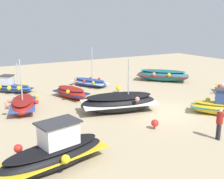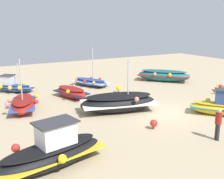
% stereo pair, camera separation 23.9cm
% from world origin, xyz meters
% --- Properties ---
extents(ground_plane, '(50.58, 50.58, 0.00)m').
position_xyz_m(ground_plane, '(0.00, 0.00, 0.00)').
color(ground_plane, tan).
extents(fishing_boat_0, '(4.69, 4.92, 1.11)m').
position_xyz_m(fishing_boat_0, '(-6.30, -7.60, 0.60)').
color(fishing_boat_0, '#1E6670').
rests_on(fishing_boat_0, ground_plane).
extents(fishing_boat_1, '(3.19, 3.40, 1.70)m').
position_xyz_m(fishing_boat_1, '(-2.71, 2.01, 0.54)').
color(fishing_boat_1, gold).
rests_on(fishing_boat_1, ground_plane).
extents(fishing_boat_2, '(5.38, 3.10, 3.53)m').
position_xyz_m(fishing_boat_2, '(2.51, -1.65, 0.64)').
color(fishing_boat_2, black).
rests_on(fishing_boat_2, ground_plane).
extents(fishing_boat_4, '(2.13, 3.46, 0.90)m').
position_xyz_m(fishing_boat_4, '(3.97, -6.42, 0.44)').
color(fishing_boat_4, maroon).
rests_on(fishing_boat_4, ground_plane).
extents(fishing_boat_5, '(3.13, 3.01, 2.51)m').
position_xyz_m(fishing_boat_5, '(7.52, -10.49, 0.48)').
color(fishing_boat_5, '#2D4C9E').
rests_on(fishing_boat_5, ground_plane).
extents(fishing_boat_6, '(4.90, 2.46, 1.92)m').
position_xyz_m(fishing_boat_6, '(8.52, 3.09, 0.65)').
color(fishing_boat_6, black).
rests_on(fishing_boat_6, ground_plane).
extents(fishing_boat_7, '(2.53, 4.04, 3.51)m').
position_xyz_m(fishing_boat_7, '(7.93, -5.08, 0.45)').
color(fishing_boat_7, maroon).
rests_on(fishing_boat_7, ground_plane).
extents(fishing_boat_8, '(2.93, 3.90, 3.61)m').
position_xyz_m(fishing_boat_8, '(0.96, -9.29, 0.38)').
color(fishing_boat_8, '#2D4C9E').
rests_on(fishing_boat_8, ground_plane).
extents(person_walking, '(0.32, 0.32, 1.64)m').
position_xyz_m(person_walking, '(0.51, 4.66, 0.95)').
color(person_walking, '#2D2D38').
rests_on(person_walking, ground_plane).
extents(mooring_buoy_0, '(0.42, 0.42, 0.56)m').
position_xyz_m(mooring_buoy_0, '(2.40, 1.95, 0.34)').
color(mooring_buoy_0, '#3F3F42').
rests_on(mooring_buoy_0, ground_plane).
extents(mooring_buoy_1, '(0.41, 0.41, 0.60)m').
position_xyz_m(mooring_buoy_1, '(-0.04, -5.90, 0.39)').
color(mooring_buoy_1, '#3F3F42').
rests_on(mooring_buoy_1, ground_plane).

